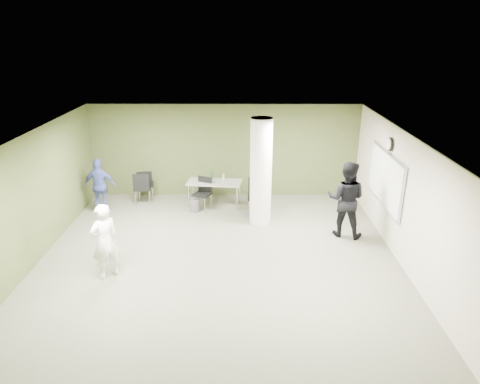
{
  "coord_description": "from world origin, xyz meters",
  "views": [
    {
      "loc": [
        0.51,
        -8.4,
        4.86
      ],
      "look_at": [
        0.47,
        1.0,
        1.24
      ],
      "focal_mm": 32.0,
      "sensor_mm": 36.0,
      "label": 1
    }
  ],
  "objects_px": {
    "chair_back_left": "(142,186)",
    "folding_table": "(214,183)",
    "man_black": "(346,199)",
    "man_blue": "(100,186)",
    "woman_white": "(105,241)"
  },
  "relations": [
    {
      "from": "woman_white",
      "to": "man_black",
      "type": "distance_m",
      "value": 5.67
    },
    {
      "from": "chair_back_left",
      "to": "folding_table",
      "type": "bearing_deg",
      "value": 170.32
    },
    {
      "from": "chair_back_left",
      "to": "man_black",
      "type": "height_order",
      "value": "man_black"
    },
    {
      "from": "folding_table",
      "to": "chair_back_left",
      "type": "relative_size",
      "value": 1.66
    },
    {
      "from": "folding_table",
      "to": "man_blue",
      "type": "bearing_deg",
      "value": -164.24
    },
    {
      "from": "folding_table",
      "to": "man_black",
      "type": "xyz_separation_m",
      "value": [
        3.33,
        -1.9,
        0.27
      ]
    },
    {
      "from": "chair_back_left",
      "to": "woman_white",
      "type": "relative_size",
      "value": 0.6
    },
    {
      "from": "chair_back_left",
      "to": "woman_white",
      "type": "xyz_separation_m",
      "value": [
        0.13,
        -3.93,
        0.25
      ]
    },
    {
      "from": "man_blue",
      "to": "folding_table",
      "type": "bearing_deg",
      "value": -168.53
    },
    {
      "from": "chair_back_left",
      "to": "man_blue",
      "type": "height_order",
      "value": "man_blue"
    },
    {
      "from": "chair_back_left",
      "to": "man_black",
      "type": "bearing_deg",
      "value": 152.44
    },
    {
      "from": "chair_back_left",
      "to": "man_blue",
      "type": "xyz_separation_m",
      "value": [
        -1.01,
        -0.57,
        0.21
      ]
    },
    {
      "from": "folding_table",
      "to": "man_black",
      "type": "relative_size",
      "value": 0.84
    },
    {
      "from": "woman_white",
      "to": "man_black",
      "type": "xyz_separation_m",
      "value": [
        5.32,
        1.95,
        0.14
      ]
    },
    {
      "from": "woman_white",
      "to": "man_black",
      "type": "height_order",
      "value": "man_black"
    }
  ]
}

